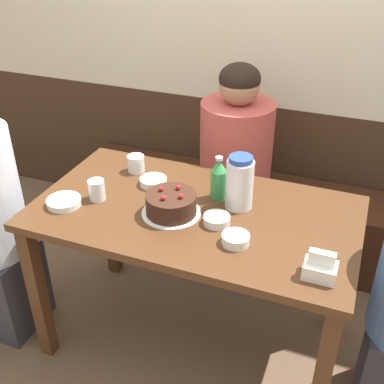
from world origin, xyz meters
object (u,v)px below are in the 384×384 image
Objects in this scene: soju_bottle at (218,179)px; bowl_rice_small at (217,220)px; bowl_side_dish at (236,239)px; glass_water_tall at (136,164)px; water_pitcher at (240,183)px; bench_seat at (244,214)px; bowl_sauce_shallow at (64,202)px; glass_tumbler_short at (97,190)px; napkin_holder at (320,268)px; birthday_cake at (171,204)px; person_grey_tee at (235,174)px; bowl_soup_white at (153,181)px.

soju_bottle is 1.84× the size of bowl_rice_small.
glass_water_tall is (-0.60, 0.37, 0.02)m from bowl_side_dish.
bench_seat is at bearing 102.13° from water_pitcher.
bowl_sauce_shallow is (-0.74, -0.00, -0.01)m from bowl_side_dish.
napkin_holder is at bearing -9.69° from glass_tumbler_short.
bowl_side_dish is 0.74m from bowl_sauce_shallow.
napkin_holder is 1.39× the size of glass_water_tall.
person_grey_tee is (0.07, 0.69, -0.20)m from birthday_cake.
bowl_sauce_shallow is at bearing -139.04° from glass_tumbler_short.
bowl_soup_white is 1.13× the size of bowl_rice_small.
glass_tumbler_short is (-0.41, -0.90, 0.58)m from bench_seat.
bowl_side_dish is at bearing -31.16° from bowl_soup_white.
napkin_holder is 1.04× the size of bowl_rice_small.
napkin_holder is 0.77× the size of bowl_sauce_shallow.
bowl_rice_small is at bearing -27.22° from bowl_soup_white.
bench_seat is at bearing 70.77° from bowl_soup_white.
bench_seat is at bearing 176.50° from person_grey_tee.
birthday_cake is at bearing -42.47° from glass_water_tall.
bowl_side_dish is 0.09× the size of person_grey_tee.
water_pitcher is at bearing 32.62° from birthday_cake.
birthday_cake is at bearing -95.01° from bench_seat.
water_pitcher is 0.18m from bowl_rice_small.
bowl_sauce_shallow is at bearing -170.92° from bowl_rice_small.
soju_bottle is at bearing 26.37° from bowl_sauce_shallow.
bench_seat is 8.49× the size of birthday_cake.
glass_water_tall reaches higher than bowl_sauce_shallow.
napkin_holder is at bearing -15.79° from birthday_cake.
bowl_sauce_shallow is 0.96m from person_grey_tee.
water_pitcher is at bearing -77.87° from bench_seat.
bench_seat is at bearing 58.83° from glass_water_tall.
bowl_side_dish is 0.84m from person_grey_tee.
water_pitcher is at bearing 139.33° from napkin_holder.
glass_water_tall is at bearing 68.73° from bowl_sauce_shallow.
bowl_sauce_shallow is at bearing -32.66° from person_grey_tee.
glass_water_tall is 0.59m from person_grey_tee.
person_grey_tee is (-0.07, 0.51, -0.25)m from soju_bottle.
bowl_sauce_shallow is (-0.68, -0.25, -0.10)m from water_pitcher.
water_pitcher reaches higher than bowl_soup_white.
napkin_holder reaches higher than bowl_sauce_shallow.
person_grey_tee is at bearing 122.51° from napkin_holder.
bowl_rice_small is (-0.04, -0.15, -0.09)m from water_pitcher.
person_grey_tee reaches higher than bowl_sauce_shallow.
soju_bottle is 0.33m from bowl_side_dish.
bowl_rice_small is 1.34× the size of glass_water_tall.
water_pitcher reaches higher than bowl_side_dish.
glass_tumbler_short is at bearing -29.87° from person_grey_tee.
birthday_cake is 0.23m from soju_bottle.
birthday_cake is 0.20m from bowl_rice_small.
bowl_soup_white is at bearing -33.92° from glass_water_tall.
glass_tumbler_short reaches higher than bowl_rice_small.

